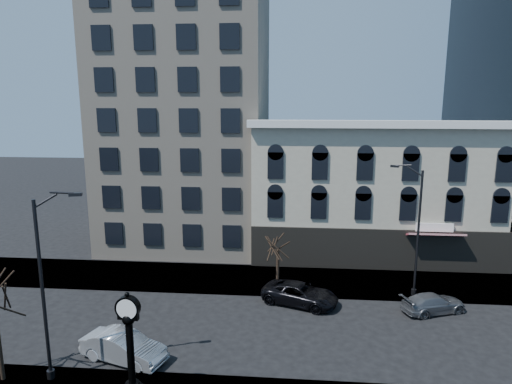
{
  "coord_description": "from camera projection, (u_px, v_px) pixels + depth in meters",
  "views": [
    {
      "loc": [
        4.6,
        -26.01,
        14.22
      ],
      "look_at": [
        2.0,
        4.0,
        8.0
      ],
      "focal_mm": 32.0,
      "sensor_mm": 36.0,
      "label": 1
    }
  ],
  "objects": [
    {
      "name": "ground",
      "position": [
        219.0,
        329.0,
        28.64
      ],
      "size": [
        160.0,
        160.0,
        0.0
      ],
      "primitive_type": "plane",
      "color": "black",
      "rests_on": "ground"
    },
    {
      "name": "car_near_b",
      "position": [
        124.0,
        347.0,
        25.05
      ],
      "size": [
        5.16,
        3.09,
        1.6
      ],
      "primitive_type": "imported",
      "rotation": [
        0.0,
        0.0,
        1.26
      ],
      "color": "#A5A8AD",
      "rests_on": "ground"
    },
    {
      "name": "cream_tower",
      "position": [
        185.0,
        44.0,
        43.68
      ],
      "size": [
        15.9,
        15.4,
        42.5
      ],
      "color": "#C2B19C",
      "rests_on": "ground"
    },
    {
      "name": "street_lamp_near",
      "position": [
        53.0,
        237.0,
        22.03
      ],
      "size": [
        2.52,
        0.97,
        9.95
      ],
      "rotation": [
        0.0,
        0.0,
        0.28
      ],
      "color": "black",
      "rests_on": "sidewalk_near"
    },
    {
      "name": "bare_tree_far",
      "position": [
        278.0,
        242.0,
        34.15
      ],
      "size": [
        2.73,
        2.73,
        4.68
      ],
      "color": "black",
      "rests_on": "sidewalk_far"
    },
    {
      "name": "sidewalk_far",
      "position": [
        235.0,
        279.0,
        36.44
      ],
      "size": [
        160.0,
        6.0,
        0.12
      ],
      "primitive_type": "cube",
      "color": "gray",
      "rests_on": "ground"
    },
    {
      "name": "street_clock",
      "position": [
        130.0,
        350.0,
        21.52
      ],
      "size": [
        1.22,
        1.22,
        5.36
      ],
      "rotation": [
        0.0,
        0.0,
        -0.07
      ],
      "color": "black",
      "rests_on": "sidewalk_near"
    },
    {
      "name": "street_lamp_far",
      "position": [
        410.0,
        196.0,
        32.17
      ],
      "size": [
        2.39,
        1.17,
        9.74
      ],
      "rotation": [
        0.0,
        0.0,
        2.76
      ],
      "color": "black",
      "rests_on": "sidewalk_far"
    },
    {
      "name": "car_far_b",
      "position": [
        433.0,
        303.0,
        30.76
      ],
      "size": [
        4.79,
        3.26,
        1.29
      ],
      "primitive_type": "imported",
      "rotation": [
        0.0,
        0.0,
        1.93
      ],
      "color": "#595B60",
      "rests_on": "ground"
    },
    {
      "name": "car_far_a",
      "position": [
        300.0,
        294.0,
        31.97
      ],
      "size": [
        5.84,
        4.12,
        1.48
      ],
      "primitive_type": "imported",
      "rotation": [
        0.0,
        0.0,
        1.22
      ],
      "color": "black",
      "rests_on": "ground"
    },
    {
      "name": "victorian_row",
      "position": [
        375.0,
        189.0,
        41.92
      ],
      "size": [
        22.6,
        11.19,
        12.5
      ],
      "color": "#BFB79E",
      "rests_on": "ground"
    }
  ]
}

